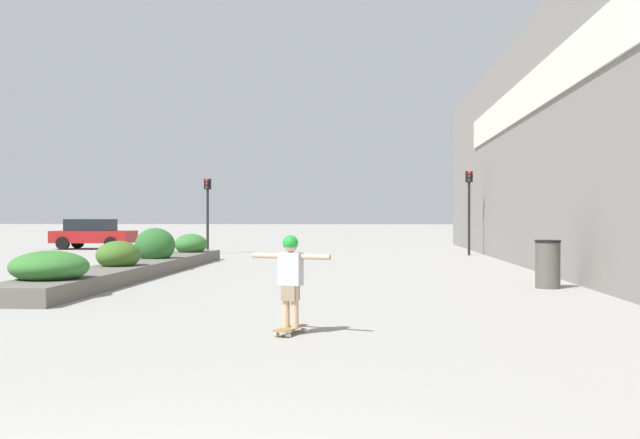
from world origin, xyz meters
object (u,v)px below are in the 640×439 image
Objects in this scene: trash_bin at (548,264)px; car_leftmost at (618,234)px; traffic_light_right at (469,198)px; skateboard at (290,329)px; skateboarder at (290,272)px; traffic_light_left at (208,202)px; car_center_left at (93,233)px.

car_leftmost reaches higher than trash_bin.
car_leftmost is at bearing 66.98° from trash_bin.
traffic_light_right is at bearing 89.26° from trash_bin.
skateboarder is (-0.00, -0.00, 0.78)m from skateboard.
skateboard is 0.67× the size of trash_bin.
car_leftmost reaches higher than skateboarder.
skateboard is at bearing -104.48° from traffic_light_right.
traffic_light_right is at bearing -57.99° from car_leftmost.
traffic_light_left is 0.93× the size of traffic_light_right.
car_leftmost is 1.03× the size of car_center_left.
car_center_left is at bearing 165.86° from traffic_light_right.
skateboarder is 0.39× the size of traffic_light_left.
skateboarder is 28.07m from car_leftmost.
car_center_left is 1.10× the size of traffic_light_right.
car_leftmost is 1.22× the size of traffic_light_left.
skateboarder reaches higher than skateboard.
traffic_light_right is (5.21, 20.18, 2.30)m from skateboard.
trash_bin is (5.04, 6.56, -0.31)m from skateboarder.
traffic_light_left is at bearing 125.90° from skateboard.
car_center_left is (-12.48, 24.64, 0.70)m from skateboard.
car_center_left is at bearing -89.27° from car_leftmost.
skateboard is 20.97m from traffic_light_right.
car_leftmost is at bearing 82.84° from skateboard.
skateboard is 0.22× the size of traffic_light_left.
car_leftmost reaches higher than skateboard.
traffic_light_left reaches higher than car_leftmost.
skateboard is at bearing -27.25° from car_leftmost.
trash_bin is 0.31× the size of traffic_light_right.
trash_bin is 0.33× the size of traffic_light_left.
car_center_left reaches higher than car_leftmost.
traffic_light_left is at bearing 177.49° from traffic_light_right.
traffic_light_right is at bearing 95.60° from skateboarder.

